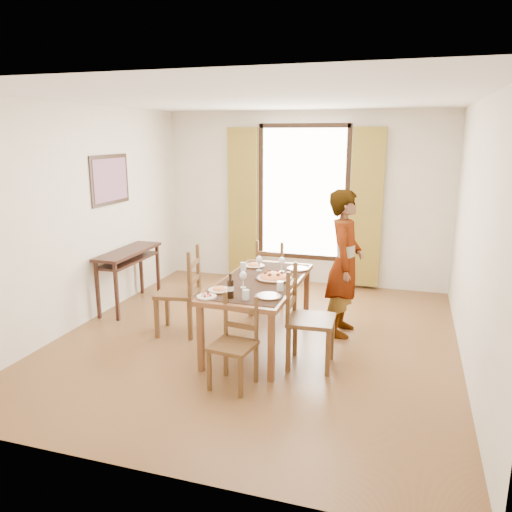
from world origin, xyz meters
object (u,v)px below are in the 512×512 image
(dining_table, at_px, (260,286))
(man, at_px, (345,263))
(console_table, at_px, (128,258))
(pasta_platter, at_px, (274,275))

(dining_table, xyz_separation_m, man, (0.86, 0.60, 0.18))
(dining_table, bearing_deg, console_table, 161.61)
(man, height_order, pasta_platter, man)
(pasta_platter, bearing_deg, console_table, 164.33)
(console_table, distance_m, dining_table, 2.21)
(console_table, xyz_separation_m, dining_table, (2.10, -0.70, 0.00))
(dining_table, distance_m, pasta_platter, 0.20)
(console_table, xyz_separation_m, man, (2.96, -0.10, 0.18))
(console_table, height_order, pasta_platter, pasta_platter)
(console_table, height_order, man, man)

